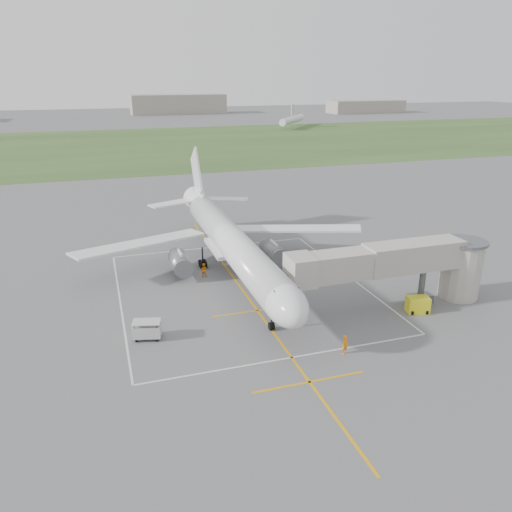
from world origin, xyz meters
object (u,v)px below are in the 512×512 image
object	(u,v)px
jet_bridge	(406,265)
gpu_unit	(418,305)
airliner	(231,242)
ramp_worker_wing	(204,270)
baggage_cart	(147,330)
ramp_worker_nose	(345,344)

from	to	relation	value
jet_bridge	gpu_unit	bearing A→B (deg)	-76.41
airliner	gpu_unit	distance (m)	23.27
airliner	jet_bridge	xyz separation A→B (m)	(15.72, -14.25, 0.35)
gpu_unit	ramp_worker_wing	bearing A→B (deg)	153.28
gpu_unit	baggage_cart	world-z (taller)	baggage_cart
baggage_cart	airliner	bearing A→B (deg)	62.28
airliner	ramp_worker_nose	distance (m)	22.37
gpu_unit	ramp_worker_nose	bearing A→B (deg)	-141.29
airliner	baggage_cart	size ratio (longest dim) A/B	15.79
gpu_unit	ramp_worker_nose	distance (m)	12.50
jet_bridge	baggage_cart	size ratio (longest dim) A/B	7.90
ramp_worker_wing	ramp_worker_nose	bearing A→B (deg)	135.35
airliner	ramp_worker_wing	bearing A→B (deg)	170.71
ramp_worker_nose	baggage_cart	bearing A→B (deg)	132.81
baggage_cart	ramp_worker_nose	bearing A→B (deg)	-11.83
ramp_worker_wing	jet_bridge	bearing A→B (deg)	167.04
airliner	baggage_cart	world-z (taller)	airliner
baggage_cart	ramp_worker_wing	world-z (taller)	baggage_cart
airliner	baggage_cart	bearing A→B (deg)	-132.04
airliner	baggage_cart	xyz separation A→B (m)	(-11.98, -13.28, -3.45)
airliner	ramp_worker_nose	world-z (taller)	airliner
airliner	gpu_unit	xyz separation A→B (m)	(16.22, -16.30, -3.54)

